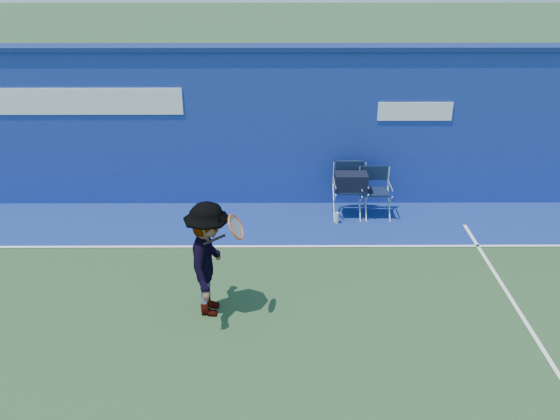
{
  "coord_description": "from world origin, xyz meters",
  "views": [
    {
      "loc": [
        1.01,
        -5.8,
        5.03
      ],
      "look_at": [
        1.05,
        2.6,
        1.0
      ],
      "focal_mm": 38.0,
      "sensor_mm": 36.0,
      "label": 1
    }
  ],
  "objects_px": {
    "directors_chair_right": "(374,202)",
    "water_bottle": "(337,218)",
    "directors_chair_left": "(350,195)",
    "tennis_player": "(209,259)"
  },
  "relations": [
    {
      "from": "water_bottle",
      "to": "tennis_player",
      "type": "distance_m",
      "value": 3.55
    },
    {
      "from": "directors_chair_left",
      "to": "directors_chair_right",
      "type": "bearing_deg",
      "value": -2.58
    },
    {
      "from": "directors_chair_right",
      "to": "water_bottle",
      "type": "xyz_separation_m",
      "value": [
        -0.73,
        -0.32,
        -0.19
      ]
    },
    {
      "from": "directors_chair_left",
      "to": "water_bottle",
      "type": "relative_size",
      "value": 4.67
    },
    {
      "from": "water_bottle",
      "to": "tennis_player",
      "type": "relative_size",
      "value": 0.13
    },
    {
      "from": "directors_chair_right",
      "to": "water_bottle",
      "type": "relative_size",
      "value": 4.28
    },
    {
      "from": "directors_chair_left",
      "to": "directors_chair_right",
      "type": "height_order",
      "value": "directors_chair_left"
    },
    {
      "from": "directors_chair_left",
      "to": "directors_chair_right",
      "type": "distance_m",
      "value": 0.49
    },
    {
      "from": "directors_chair_left",
      "to": "tennis_player",
      "type": "relative_size",
      "value": 0.6
    },
    {
      "from": "directors_chair_left",
      "to": "water_bottle",
      "type": "bearing_deg",
      "value": -127.85
    }
  ]
}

